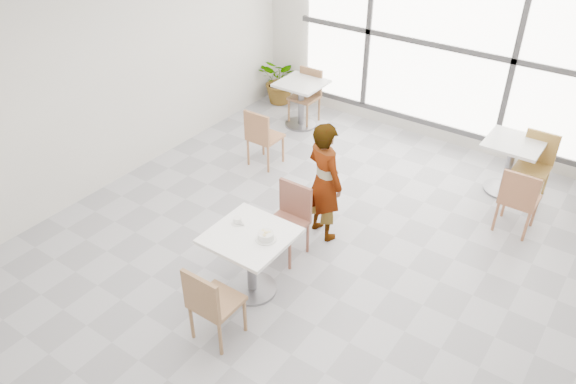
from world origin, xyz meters
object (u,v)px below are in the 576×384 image
Objects in this scene: chair_near at (210,301)px; person at (324,181)px; bg_table_right at (510,159)px; oatmeal_bowl at (266,236)px; main_table at (251,252)px; bg_chair_left_near at (262,135)px; bg_table_left at (301,98)px; bg_chair_right_far at (535,161)px; chair_far at (290,216)px; plant_left at (281,81)px; bg_chair_left_far at (307,92)px; bg_chair_right_near at (519,197)px; coffee_cup at (238,221)px.

person reaches higher than chair_near.
person is 1.97× the size of bg_table_right.
person is at bearing 94.39° from oatmeal_bowl.
main_table is 1.07× the size of bg_table_right.
bg_chair_left_near is at bearing -156.21° from bg_table_right.
bg_table_left is 3.62m from bg_chair_right_far.
bg_table_left is 0.86× the size of bg_chair_right_far.
chair_far is at bearing 106.97° from oatmeal_bowl.
main_table and bg_table_right have the same top height.
bg_chair_right_far is at bearing 23.31° from bg_table_right.
person reaches higher than bg_table_right.
bg_table_left is 0.92× the size of plant_left.
chair_near is 1.00× the size of bg_chair_left_far.
chair_near is at bearing 61.46° from bg_chair_right_near.
bg_chair_left_far is (-1.86, 2.46, -0.24)m from person.
bg_chair_right_near is at bearing 55.65° from oatmeal_bowl.
main_table is 0.92× the size of bg_chair_right_near.
bg_chair_right_far is at bearing 1.31° from bg_table_left.
person is (0.30, 1.20, -0.04)m from coffee_cup.
person reaches higher than bg_chair_right_far.
bg_chair_right_far is at bearing 62.42° from main_table.
oatmeal_bowl is at bearing -56.13° from plant_left.
bg_chair_left_far is at bearing -79.54° from bg_chair_left_near.
chair_near is 4.65m from bg_table_left.
bg_table_right is (1.81, 3.40, -0.29)m from coffee_cup.
person is at bearing 151.49° from bg_chair_left_near.
plant_left is at bearing -61.23° from chair_near.
main_table is 4.05m from bg_chair_right_far.
bg_chair_left_far is at bearing 117.81° from oatmeal_bowl.
chair_near is 5.47× the size of coffee_cup.
oatmeal_bowl is 3.96m from bg_chair_right_far.
plant_left is (-1.04, 1.92, -0.09)m from bg_chair_left_near.
bg_table_left is at bearing -82.12° from bg_chair_left_far.
bg_chair_right_near is 4.68m from plant_left.
main_table is at bearing -18.75° from coffee_cup.
main_table is at bearing -114.67° from bg_table_right.
bg_table_left is 3.79m from bg_chair_right_near.
bg_chair_left_near is (-1.65, 2.09, -0.29)m from oatmeal_bowl.
bg_chair_right_near and bg_chair_right_far have the same top height.
bg_table_right is at bearing -156.69° from bg_chair_right_far.
main_table is 0.54× the size of person.
bg_table_left is 0.86× the size of bg_chair_right_near.
person is 1.70× the size of bg_chair_left_far.
bg_table_right is at bearing 58.74° from chair_far.
bg_chair_right_far reaches higher than bg_table_right.
bg_table_left is (-1.74, 3.51, -0.04)m from main_table.
bg_table_right is (1.48, 4.22, -0.01)m from chair_near.
person is 2.94m from bg_chair_right_far.
bg_chair_right_near is (1.99, 1.84, 0.00)m from chair_far.
person is at bearing -50.80° from bg_table_left.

